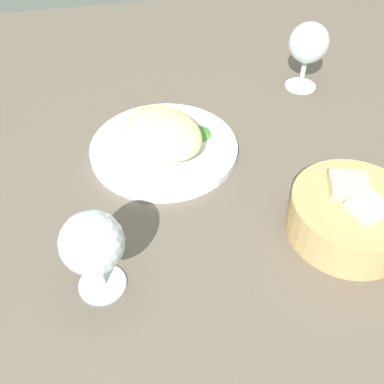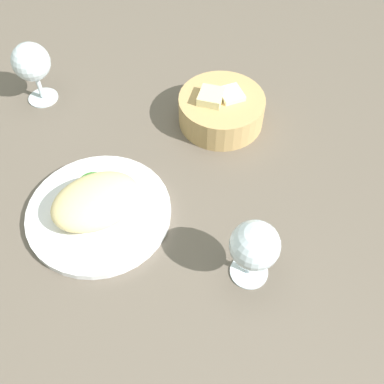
% 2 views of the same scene
% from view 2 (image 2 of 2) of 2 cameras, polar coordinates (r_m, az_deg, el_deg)
% --- Properties ---
extents(ground_plane, '(1.40, 1.40, 0.02)m').
position_cam_2_polar(ground_plane, '(0.87, -9.88, 1.33)').
color(ground_plane, brown).
extents(plate, '(0.26, 0.26, 0.01)m').
position_cam_2_polar(plate, '(0.82, -11.80, -2.57)').
color(plate, white).
rests_on(plate, ground_plane).
extents(omelette, '(0.19, 0.17, 0.06)m').
position_cam_2_polar(omelette, '(0.79, -12.21, -1.15)').
color(omelette, '#F2D893').
rests_on(omelette, plate).
extents(lettuce_garnish, '(0.05, 0.05, 0.01)m').
position_cam_2_polar(lettuce_garnish, '(0.85, -12.78, 1.41)').
color(lettuce_garnish, '#448C34').
rests_on(lettuce_garnish, plate).
extents(bread_basket, '(0.18, 0.18, 0.08)m').
position_cam_2_polar(bread_basket, '(0.94, 3.74, 10.53)').
color(bread_basket, tan).
rests_on(bread_basket, ground_plane).
extents(wine_glass_near, '(0.08, 0.08, 0.13)m').
position_cam_2_polar(wine_glass_near, '(0.68, 8.00, -6.96)').
color(wine_glass_near, silver).
rests_on(wine_glass_near, ground_plane).
extents(wine_glass_far, '(0.08, 0.08, 0.14)m').
position_cam_2_polar(wine_glass_far, '(1.01, -19.84, 15.17)').
color(wine_glass_far, silver).
rests_on(wine_glass_far, ground_plane).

